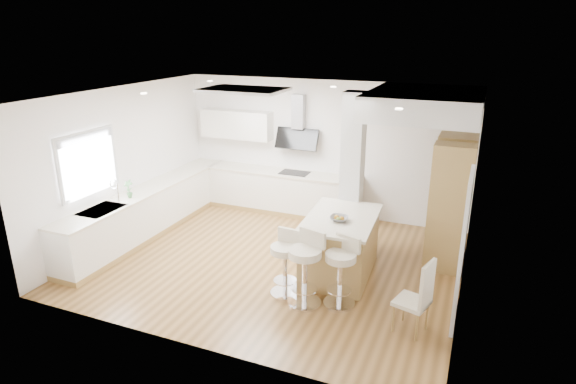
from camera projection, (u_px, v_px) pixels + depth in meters
The scene contains 18 objects.
ground at pixel (274, 261), 8.20m from camera, with size 6.00×6.00×0.00m, color olive.
ceiling at pixel (274, 261), 8.20m from camera, with size 6.00×5.00×0.02m, color white.
wall_back at pixel (322, 149), 9.94m from camera, with size 6.00×0.04×2.80m, color white.
wall_left at pixel (124, 164), 8.83m from camera, with size 0.04×5.00×2.80m, color white.
wall_right at pixel (471, 208), 6.67m from camera, with size 0.04×5.00×2.80m, color white.
skylight at pixel (244, 90), 8.12m from camera, with size 4.10×2.10×0.06m.
window_left at pixel (87, 160), 7.93m from camera, with size 0.06×1.28×1.07m.
doorway_right at pixel (462, 251), 6.28m from camera, with size 0.05×1.00×2.10m.
counter_left at pixel (150, 210), 9.23m from camera, with size 0.63×4.50×1.35m.
counter_back at pixel (277, 180), 10.25m from camera, with size 3.62×0.63×2.50m.
pillar at pixel (352, 174), 8.20m from camera, with size 0.35×0.35×2.80m.
soffit at pixel (425, 103), 7.83m from camera, with size 1.78×2.20×0.40m.
oven_column at pixel (451, 201), 7.97m from camera, with size 0.63×1.21×2.10m.
peninsula at pixel (340, 245), 7.65m from camera, with size 1.15×1.66×1.05m.
bar_stool_a at pixel (286, 259), 7.03m from camera, with size 0.48×0.48×0.99m.
bar_stool_b at pixel (306, 265), 6.75m from camera, with size 0.60×0.60×1.09m.
bar_stool_c at pixel (341, 268), 6.75m from camera, with size 0.59×0.59×1.02m.
dining_chair at pixel (419, 295), 6.09m from camera, with size 0.50×0.50×1.04m.
Camera 1 is at (3.03, -6.73, 3.77)m, focal length 30.00 mm.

